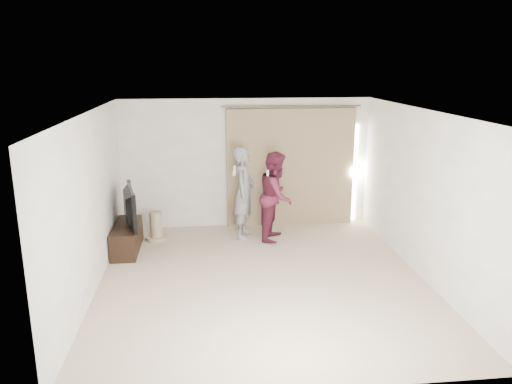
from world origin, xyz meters
TOP-DOWN VIEW (x-y plane):
  - floor at (0.00, 0.00)m, footprint 5.50×5.50m
  - wall_back at (0.00, 2.75)m, footprint 5.00×0.04m
  - wall_left at (-2.50, -0.00)m, footprint 0.04×5.50m
  - ceiling at (0.00, 0.00)m, footprint 5.00×5.50m
  - curtain at (0.91, 2.68)m, footprint 2.80×0.11m
  - tv_console at (-2.27, 1.52)m, footprint 0.43×1.24m
  - tv at (-2.27, 1.52)m, footprint 0.40×1.20m
  - scratching_post at (-1.79, 2.04)m, footprint 0.41×0.41m
  - person_man at (-0.11, 2.00)m, footprint 0.59×0.74m
  - person_woman at (0.49, 1.85)m, footprint 0.88×0.99m

SIDE VIEW (x-z plane):
  - floor at x=0.00m, z-range 0.00..0.00m
  - scratching_post at x=-1.79m, z-range -0.05..0.50m
  - tv_console at x=-2.27m, z-range 0.00..0.48m
  - tv at x=-2.27m, z-range 0.48..1.17m
  - person_woman at x=0.49m, z-range 0.00..1.69m
  - person_man at x=-0.11m, z-range 0.00..1.77m
  - curtain at x=0.91m, z-range -0.02..2.43m
  - wall_left at x=-2.50m, z-range 0.00..2.60m
  - wall_back at x=0.00m, z-range 0.00..2.60m
  - ceiling at x=0.00m, z-range 2.60..2.60m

